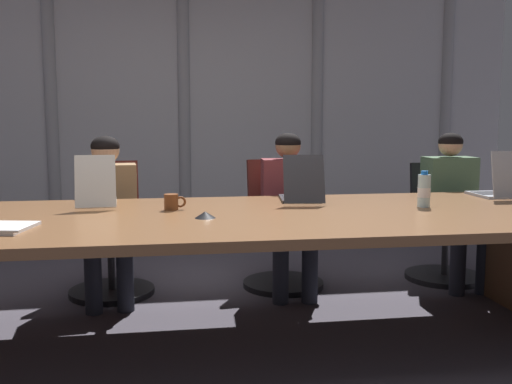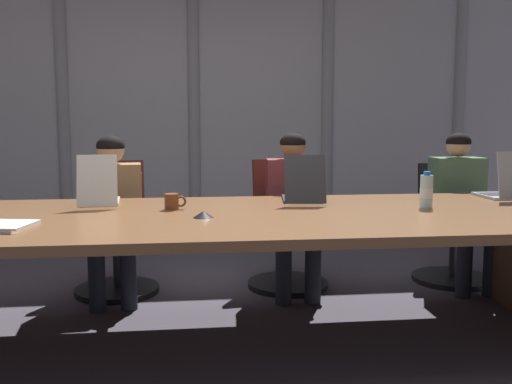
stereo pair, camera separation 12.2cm
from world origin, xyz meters
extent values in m
plane|color=#47424C|center=(0.00, 0.00, 0.00)|extent=(13.67, 13.67, 0.00)
cube|color=brown|center=(0.00, 0.00, 0.70)|extent=(4.57, 1.43, 0.05)
cube|color=black|center=(0.00, 0.00, 0.64)|extent=(3.88, 0.10, 0.06)
cube|color=#B2B2B7|center=(0.00, 2.86, 1.43)|extent=(6.83, 0.10, 2.86)
cylinder|color=gray|center=(-1.31, 2.80, 1.43)|extent=(0.12, 0.12, 2.80)
cylinder|color=gray|center=(-0.03, 2.80, 1.43)|extent=(0.12, 0.12, 2.80)
cylinder|color=gray|center=(1.35, 2.80, 1.43)|extent=(0.12, 0.12, 2.80)
cylinder|color=gray|center=(2.78, 2.80, 1.43)|extent=(0.12, 0.12, 2.80)
cube|color=beige|center=(-0.64, 0.51, 0.74)|extent=(0.25, 0.34, 0.02)
cube|color=black|center=(-0.64, 0.53, 0.75)|extent=(0.21, 0.19, 0.00)
cube|color=beige|center=(-0.62, 0.29, 0.89)|extent=(0.24, 0.14, 0.29)
cube|color=black|center=(-0.62, 0.29, 0.89)|extent=(0.21, 0.12, 0.26)
cube|color=#2D2D33|center=(0.63, 0.48, 0.74)|extent=(0.28, 0.35, 0.02)
cube|color=black|center=(0.63, 0.51, 0.75)|extent=(0.23, 0.20, 0.00)
cube|color=#2D2D33|center=(0.60, 0.27, 0.89)|extent=(0.26, 0.15, 0.28)
cube|color=black|center=(0.60, 0.28, 0.89)|extent=(0.23, 0.13, 0.25)
cube|color=#A8ADB7|center=(1.95, 0.47, 0.74)|extent=(0.22, 0.32, 0.02)
cube|color=black|center=(1.95, 0.50, 0.75)|extent=(0.19, 0.18, 0.00)
cube|color=#511E19|center=(-0.62, 1.03, 0.41)|extent=(0.53, 0.53, 0.08)
cube|color=#511E19|center=(-0.64, 1.25, 0.70)|extent=(0.44, 0.16, 0.49)
cylinder|color=#262628|center=(-0.62, 1.03, 0.21)|extent=(0.05, 0.05, 0.33)
cylinder|color=black|center=(-0.62, 1.03, 0.02)|extent=(0.60, 0.60, 0.04)
cube|color=#511E19|center=(0.63, 1.03, 0.41)|extent=(0.52, 0.52, 0.08)
cube|color=#511E19|center=(0.61, 1.25, 0.70)|extent=(0.44, 0.16, 0.49)
cylinder|color=#262628|center=(0.63, 1.03, 0.21)|extent=(0.05, 0.05, 0.33)
cylinder|color=black|center=(0.63, 1.03, 0.02)|extent=(0.60, 0.60, 0.04)
cube|color=black|center=(1.92, 1.03, 0.41)|extent=(0.53, 0.53, 0.08)
cube|color=black|center=(1.95, 1.25, 0.67)|extent=(0.44, 0.16, 0.45)
cylinder|color=#262628|center=(1.92, 1.03, 0.21)|extent=(0.05, 0.05, 0.33)
cylinder|color=black|center=(1.92, 1.03, 0.02)|extent=(0.60, 0.60, 0.04)
cube|color=olive|center=(-0.63, 1.01, 0.69)|extent=(0.42, 0.26, 0.48)
sphere|color=tan|center=(-0.63, 1.01, 1.03)|extent=(0.19, 0.19, 0.19)
ellipsoid|color=black|center=(-0.63, 1.01, 1.06)|extent=(0.20, 0.20, 0.14)
cylinder|color=olive|center=(-0.46, 1.02, 0.74)|extent=(0.08, 0.14, 0.27)
cylinder|color=tan|center=(-0.44, 0.82, 0.63)|extent=(0.09, 0.30, 0.06)
cylinder|color=olive|center=(-0.80, 0.99, 0.74)|extent=(0.08, 0.14, 0.27)
cylinder|color=tan|center=(-0.78, 0.78, 0.63)|extent=(0.09, 0.30, 0.06)
cylinder|color=#262833|center=(-0.51, 0.82, 0.42)|extent=(0.17, 0.41, 0.13)
cylinder|color=#262833|center=(-0.49, 0.64, 0.22)|extent=(0.11, 0.11, 0.43)
cylinder|color=#262833|center=(-0.71, 0.80, 0.42)|extent=(0.17, 0.41, 0.13)
cylinder|color=#262833|center=(-0.69, 0.62, 0.22)|extent=(0.11, 0.11, 0.43)
cube|color=brown|center=(0.66, 1.01, 0.70)|extent=(0.39, 0.24, 0.50)
sphere|color=#8C6647|center=(0.66, 1.01, 1.05)|extent=(0.18, 0.18, 0.18)
ellipsoid|color=black|center=(0.66, 1.01, 1.08)|extent=(0.19, 0.19, 0.14)
cylinder|color=brown|center=(0.82, 1.00, 0.77)|extent=(0.08, 0.14, 0.27)
cylinder|color=#8C6647|center=(0.80, 0.79, 0.65)|extent=(0.08, 0.30, 0.06)
cylinder|color=brown|center=(0.50, 1.02, 0.77)|extent=(0.08, 0.14, 0.27)
cylinder|color=#8C6647|center=(0.49, 0.81, 0.65)|extent=(0.08, 0.30, 0.06)
cylinder|color=#262833|center=(0.75, 0.80, 0.42)|extent=(0.16, 0.41, 0.13)
cylinder|color=#262833|center=(0.73, 0.62, 0.22)|extent=(0.11, 0.11, 0.43)
cylinder|color=#262833|center=(0.55, 0.81, 0.42)|extent=(0.16, 0.41, 0.13)
cylinder|color=#262833|center=(0.53, 0.64, 0.22)|extent=(0.11, 0.11, 0.43)
cube|color=#4C6B4C|center=(1.92, 1.01, 0.71)|extent=(0.38, 0.22, 0.51)
sphere|color=tan|center=(1.92, 1.01, 1.05)|extent=(0.18, 0.18, 0.18)
ellipsoid|color=black|center=(1.92, 1.01, 1.08)|extent=(0.18, 0.18, 0.13)
cylinder|color=#4C6B4C|center=(2.08, 1.01, 0.77)|extent=(0.07, 0.14, 0.27)
cylinder|color=tan|center=(2.07, 0.80, 0.65)|extent=(0.07, 0.30, 0.06)
cylinder|color=#4C6B4C|center=(1.76, 1.01, 0.77)|extent=(0.07, 0.14, 0.27)
cylinder|color=tan|center=(1.76, 0.80, 0.65)|extent=(0.07, 0.30, 0.06)
cylinder|color=#262833|center=(2.02, 0.81, 0.42)|extent=(0.14, 0.40, 0.13)
cylinder|color=#262833|center=(2.01, 0.63, 0.22)|extent=(0.11, 0.11, 0.43)
cylinder|color=#262833|center=(1.82, 0.81, 0.42)|extent=(0.14, 0.40, 0.13)
cylinder|color=#262833|center=(1.81, 0.63, 0.22)|extent=(0.11, 0.11, 0.43)
cylinder|color=silver|center=(1.28, 0.09, 0.82)|extent=(0.07, 0.07, 0.19)
cylinder|color=white|center=(1.28, 0.09, 0.81)|extent=(0.08, 0.08, 0.06)
cylinder|color=blue|center=(1.28, 0.09, 0.93)|extent=(0.04, 0.04, 0.02)
cylinder|color=brown|center=(-0.19, 0.20, 0.77)|extent=(0.08, 0.08, 0.09)
torus|color=brown|center=(-0.14, 0.20, 0.77)|extent=(0.07, 0.01, 0.07)
cone|color=black|center=(-0.02, -0.11, 0.75)|extent=(0.11, 0.11, 0.03)
cube|color=silver|center=(-0.97, -0.28, 0.74)|extent=(0.28, 0.34, 0.02)
camera|label=1|loc=(-0.22, -3.08, 1.24)|focal=40.40mm
camera|label=2|loc=(-0.10, -3.10, 1.24)|focal=40.40mm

